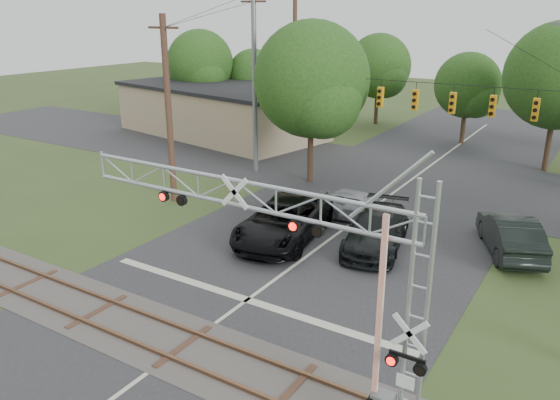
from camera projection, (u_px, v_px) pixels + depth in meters
The scene contains 13 objects.
ground at pixel (137, 382), 15.65m from camera, with size 160.00×160.00×0.00m, color #364721.
road_main at pixel (307, 256), 23.68m from camera, with size 14.00×90.00×0.02m, color #272729.
road_cross at pixel (414, 178), 34.93m from camera, with size 90.00×12.00×0.02m, color #272729.
railroad_track at pixel (184, 346), 17.25m from camera, with size 90.00×3.20×0.17m.
crossing_gantry at pixel (298, 262), 13.43m from camera, with size 10.41×0.87×6.80m.
traffic_signal_span at pixel (413, 97), 29.44m from camera, with size 19.34×0.36×11.50m.
pickup_black at pixel (284, 221), 25.23m from camera, with size 3.07×6.66×1.85m, color black.
car_dark at pixel (377, 230), 24.40m from camera, with size 2.33×5.74×1.67m, color black.
sedan_silver at pixel (358, 206), 27.58m from camera, with size 1.86×4.61×1.57m, color gray.
suv_dark at pixel (510, 234), 23.84m from camera, with size 1.84×5.28×1.74m, color black.
commercial_building at pixel (221, 110), 47.09m from camera, with size 19.57×12.51×4.24m.
utility_poles at pixel (451, 84), 31.07m from camera, with size 25.54×28.39×13.34m.
treeline at pixel (444, 82), 36.85m from camera, with size 55.21×30.05×9.76m.
Camera 1 is at (10.42, -8.96, 10.01)m, focal length 35.00 mm.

